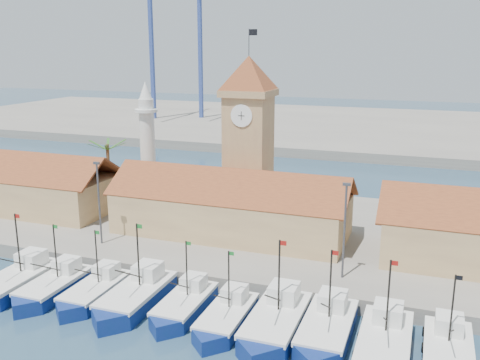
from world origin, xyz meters
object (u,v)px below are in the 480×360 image
at_px(boat_0, 15,283).
at_px(minaret, 148,142).
at_px(boat_5, 225,319).
at_px(clock_tower, 249,134).

relative_size(boat_0, minaret, 0.63).
relative_size(boat_5, clock_tower, 0.39).
distance_m(boat_5, clock_tower, 26.84).
bearing_deg(clock_tower, boat_5, -75.40).
height_order(boat_5, clock_tower, clock_tower).
bearing_deg(boat_0, clock_tower, 58.55).
bearing_deg(boat_5, minaret, 129.58).
bearing_deg(clock_tower, boat_0, -121.45).
bearing_deg(minaret, boat_5, -50.42).
bearing_deg(boat_0, boat_5, 1.55).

